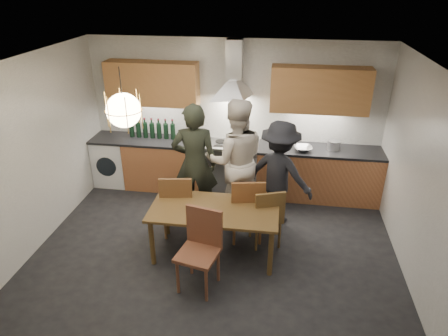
# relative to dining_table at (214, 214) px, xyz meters

# --- Properties ---
(ground) EXTENTS (5.00, 5.00, 0.00)m
(ground) POSITION_rel_dining_table_xyz_m (0.00, -0.15, -0.64)
(ground) COLOR black
(ground) RESTS_ON ground
(room_shell) EXTENTS (5.02, 4.52, 2.61)m
(room_shell) POSITION_rel_dining_table_xyz_m (0.00, -0.15, 1.07)
(room_shell) COLOR white
(room_shell) RESTS_ON ground
(counter_run) EXTENTS (5.00, 0.62, 0.90)m
(counter_run) POSITION_rel_dining_table_xyz_m (0.02, 1.80, -0.18)
(counter_run) COLOR #C37A4B
(counter_run) RESTS_ON ground
(range_stove) EXTENTS (0.90, 0.60, 0.92)m
(range_stove) POSITION_rel_dining_table_xyz_m (0.00, 1.80, -0.19)
(range_stove) COLOR silver
(range_stove) RESTS_ON ground
(wall_fixtures) EXTENTS (4.30, 0.54, 1.10)m
(wall_fixtures) POSITION_rel_dining_table_xyz_m (0.00, 1.92, 1.24)
(wall_fixtures) COLOR tan
(wall_fixtures) RESTS_ON ground
(pendant_lamp) EXTENTS (0.43, 0.43, 0.70)m
(pendant_lamp) POSITION_rel_dining_table_xyz_m (-1.00, -0.25, 1.47)
(pendant_lamp) COLOR black
(pendant_lamp) RESTS_ON ground
(dining_table) EXTENTS (1.71, 0.86, 0.72)m
(dining_table) POSITION_rel_dining_table_xyz_m (0.00, 0.00, 0.00)
(dining_table) COLOR brown
(dining_table) RESTS_ON ground
(chair_back_left) EXTENTS (0.52, 0.52, 1.00)m
(chair_back_left) POSITION_rel_dining_table_xyz_m (-0.60, 0.32, -0.06)
(chair_back_left) COLOR brown
(chair_back_left) RESTS_ON ground
(chair_back_mid) EXTENTS (0.54, 0.54, 1.02)m
(chair_back_mid) POSITION_rel_dining_table_xyz_m (0.41, 0.34, -0.05)
(chair_back_mid) COLOR brown
(chair_back_mid) RESTS_ON ground
(chair_back_right) EXTENTS (0.53, 0.53, 0.92)m
(chair_back_right) POSITION_rel_dining_table_xyz_m (0.70, 0.26, -0.11)
(chair_back_right) COLOR brown
(chair_back_right) RESTS_ON ground
(chair_front) EXTENTS (0.55, 0.55, 1.02)m
(chair_front) POSITION_rel_dining_table_xyz_m (-0.06, -0.60, -0.05)
(chair_front) COLOR brown
(chair_front) RESTS_ON ground
(person_left) EXTENTS (0.74, 0.53, 1.88)m
(person_left) POSITION_rel_dining_table_xyz_m (-0.44, 0.84, 0.31)
(person_left) COLOR black
(person_left) RESTS_ON ground
(person_mid) EXTENTS (1.07, 0.91, 1.92)m
(person_mid) POSITION_rel_dining_table_xyz_m (0.15, 1.02, 0.33)
(person_mid) COLOR beige
(person_mid) RESTS_ON ground
(person_right) EXTENTS (1.21, 0.98, 1.64)m
(person_right) POSITION_rel_dining_table_xyz_m (0.82, 0.96, 0.18)
(person_right) COLOR black
(person_right) RESTS_ON ground
(mixing_bowl) EXTENTS (0.34, 0.34, 0.07)m
(mixing_bowl) POSITION_rel_dining_table_xyz_m (1.18, 1.70, 0.30)
(mixing_bowl) COLOR #BCBCBF
(mixing_bowl) RESTS_ON counter_run
(stock_pot) EXTENTS (0.27, 0.27, 0.15)m
(stock_pot) POSITION_rel_dining_table_xyz_m (1.68, 1.83, 0.34)
(stock_pot) COLOR silver
(stock_pot) RESTS_ON counter_run
(wine_bottles) EXTENTS (0.84, 0.08, 0.35)m
(wine_bottles) POSITION_rel_dining_table_xyz_m (-1.43, 1.88, 0.44)
(wine_bottles) COLOR black
(wine_bottles) RESTS_ON counter_run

